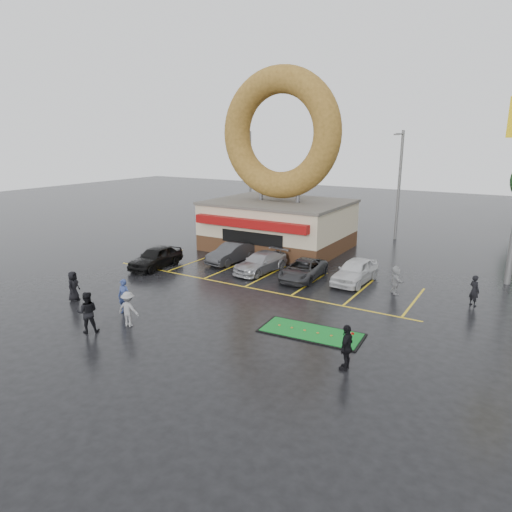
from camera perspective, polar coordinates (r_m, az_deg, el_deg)
The scene contains 18 objects.
ground at distance 23.95m, azimuth -5.85°, elevation -6.05°, with size 120.00×120.00×0.00m, color black.
donut_shop at distance 35.20m, azimuth 2.89°, elevation 8.13°, with size 10.20×8.70×13.50m.
streetlight_left at distance 44.66m, azimuth -0.79°, elevation 9.92°, with size 0.40×2.21×9.00m.
streetlight_mid at distance 40.05m, azimuth 17.45°, elevation 8.73°, with size 0.40×2.21×9.00m.
car_black at distance 30.97m, azimuth -12.42°, elevation -0.14°, with size 1.70×4.22×1.44m, color black.
car_dgrey at distance 31.56m, azimuth -3.05°, elevation 0.38°, with size 1.43×4.10×1.35m, color #313133.
car_silver at distance 29.34m, azimuth 0.59°, elevation -0.80°, with size 1.75×4.30×1.25m, color #98989C.
car_grey at distance 28.02m, azimuth 5.91°, elevation -1.69°, with size 1.96×4.26×1.18m, color #2F2F31.
car_white at distance 27.75m, azimuth 12.29°, elevation -1.84°, with size 1.70×4.22×1.44m, color silver.
person_blue at distance 23.31m, azimuth -16.18°, elevation -4.89°, with size 0.63×0.42×1.73m, color navy.
person_blackjkt at distance 21.59m, azimuth -20.33°, elevation -6.61°, with size 0.91×0.71×1.87m, color black.
person_hoodie at distance 21.73m, azimuth -15.66°, elevation -6.41°, with size 1.06×0.61×1.65m, color gray.
person_bystander at distance 26.00m, azimuth -21.87°, elevation -3.51°, with size 0.79×0.51×1.61m, color black.
person_cameraman at distance 17.53m, azimuth 11.25°, elevation -11.11°, with size 1.04×0.43×1.78m, color black.
person_walker_near at distance 26.38m, azimuth 17.04°, elevation -2.86°, with size 1.47×0.47×1.58m, color #9C9C9F.
person_walker_far at distance 25.97m, azimuth 25.62°, elevation -3.91°, with size 0.59×0.39×1.63m, color black.
dumpster at distance 37.14m, azimuth -4.22°, elevation 2.49°, with size 1.80×1.20×1.30m, color #194120.
putting_green at distance 20.62m, azimuth 6.91°, elevation -9.48°, with size 4.66×2.27×0.57m.
Camera 1 is at (13.67, -17.78, 8.40)m, focal length 32.00 mm.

